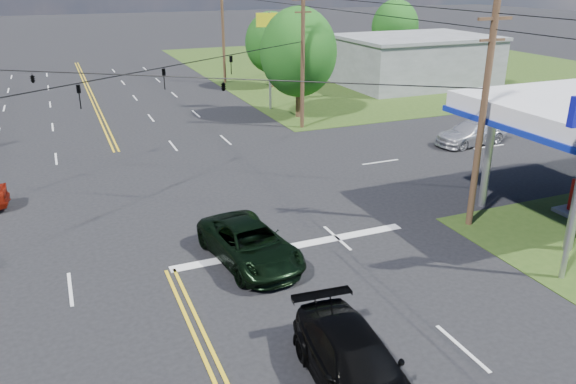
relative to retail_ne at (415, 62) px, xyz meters
name	(u,v)px	position (x,y,z in m)	size (l,w,h in m)	color
ground	(137,197)	(-30.00, -20.00, -2.20)	(280.00, 280.00, 0.00)	black
grass_ne	(390,64)	(5.00, 12.00, -2.20)	(46.00, 48.00, 0.03)	#284114
stop_bar	(293,247)	(-25.00, -28.00, -2.20)	(10.00, 0.50, 0.02)	silver
retail_ne	(415,62)	(0.00, 0.00, 0.00)	(14.00, 10.00, 4.40)	slate
pole_se	(483,115)	(-17.00, -29.00, 2.72)	(1.60, 0.28, 9.50)	#442E1D
pole_ne	(303,58)	(-17.00, -11.00, 2.72)	(1.60, 0.28, 9.50)	#442E1D
pole_right_far	(223,30)	(-17.00, 8.00, 2.97)	(1.60, 0.28, 10.00)	#442E1D
span_wire_signals	(124,75)	(-30.00, -20.00, 3.80)	(26.00, 18.00, 1.13)	black
power_lines	(124,18)	(-30.00, -22.00, 6.40)	(26.04, 100.00, 0.64)	black
tree_right_a	(298,52)	(-16.00, -8.00, 2.67)	(5.70, 5.70, 8.18)	#442E1D
tree_right_b	(271,42)	(-13.50, 4.00, 2.02)	(4.94, 4.94, 7.09)	#442E1D
tree_far_r	(395,27)	(4.00, 10.00, 2.34)	(5.32, 5.32, 7.63)	#442E1D
pickup_dkgreen	(250,244)	(-27.00, -28.50, -1.45)	(2.49, 5.40, 1.50)	black
suv_black	(356,365)	(-26.79, -36.30, -1.42)	(2.19, 5.39, 1.56)	black
sedan_far	(471,133)	(-8.66, -19.00, -1.46)	(2.07, 5.08, 1.48)	silver
polesign_ne	(270,35)	(-17.00, -4.73, 3.63)	(2.10, 0.54, 7.57)	#A5A5AA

